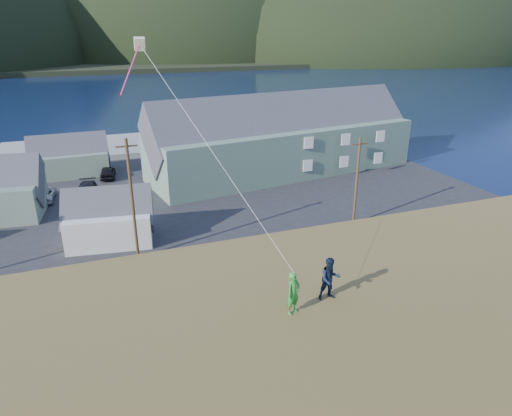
% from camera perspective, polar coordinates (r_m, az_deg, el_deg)
% --- Properties ---
extents(ground, '(900.00, 900.00, 0.00)m').
position_cam_1_polar(ground, '(37.60, -8.77, -6.43)').
color(ground, '#0A1638').
rests_on(ground, ground).
extents(grass_strip, '(110.00, 8.00, 0.10)m').
position_cam_1_polar(grass_strip, '(35.84, -8.09, -7.78)').
color(grass_strip, '#4C3D19').
rests_on(grass_strip, ground).
extents(waterfront_lot, '(72.00, 36.00, 0.12)m').
position_cam_1_polar(waterfront_lot, '(53.05, -12.70, 1.79)').
color(waterfront_lot, '#28282B').
rests_on(waterfront_lot, ground).
extents(wharf, '(26.00, 14.00, 0.90)m').
position_cam_1_polar(wharf, '(74.70, -19.98, 7.01)').
color(wharf, gray).
rests_on(wharf, ground).
extents(far_shore, '(900.00, 320.00, 2.00)m').
position_cam_1_polar(far_shore, '(363.17, -20.52, 17.56)').
color(far_shore, black).
rests_on(far_shore, ground).
extents(far_hills, '(760.00, 265.00, 143.00)m').
position_cam_1_polar(far_hills, '(315.29, -13.56, 18.06)').
color(far_hills, black).
rests_on(far_hills, ground).
extents(lodge, '(35.96, 14.95, 12.27)m').
position_cam_1_polar(lodge, '(58.77, 3.52, 8.91)').
color(lodge, slate).
rests_on(lodge, waterfront_lot).
extents(shed_white, '(8.09, 5.95, 5.94)m').
position_cam_1_polar(shed_white, '(41.26, -17.89, -1.16)').
color(shed_white, silver).
rests_on(shed_white, waterfront_lot).
extents(shed_palegreen_far, '(9.66, 5.68, 6.38)m').
position_cam_1_polar(shed_palegreen_far, '(62.52, -22.32, 5.97)').
color(shed_palegreen_far, slate).
rests_on(shed_palegreen_far, waterfront_lot).
extents(utility_poles, '(37.04, 0.24, 9.85)m').
position_cam_1_polar(utility_poles, '(36.73, -13.68, 0.39)').
color(utility_poles, '#47331E').
rests_on(utility_poles, waterfront_lot).
extents(parked_cars, '(23.13, 12.57, 1.58)m').
position_cam_1_polar(parked_cars, '(56.42, -21.72, 2.81)').
color(parked_cars, '#2C506E').
rests_on(parked_cars, waterfront_lot).
extents(kite_flyer_green, '(0.75, 0.64, 1.74)m').
position_cam_1_polar(kite_flyer_green, '(17.68, 4.69, -10.55)').
color(kite_flyer_green, green).
rests_on(kite_flyer_green, hillside).
extents(kite_flyer_navy, '(0.96, 0.80, 1.81)m').
position_cam_1_polar(kite_flyer_navy, '(18.70, 9.24, -8.72)').
color(kite_flyer_navy, '#121D32').
rests_on(kite_flyer_navy, hillside).
extents(kite_rig, '(2.61, 4.21, 11.88)m').
position_cam_1_polar(kite_rig, '(21.29, -14.20, 18.43)').
color(kite_rig, '#F2E7B8').
rests_on(kite_rig, ground).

